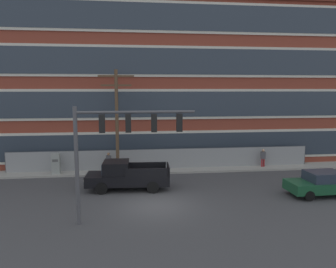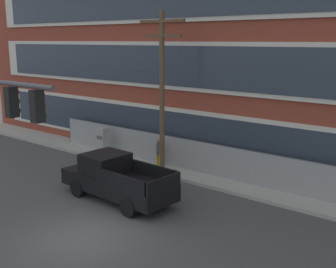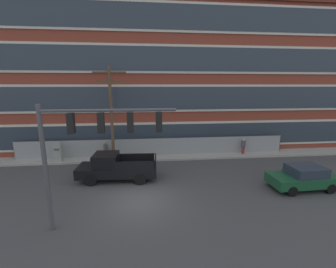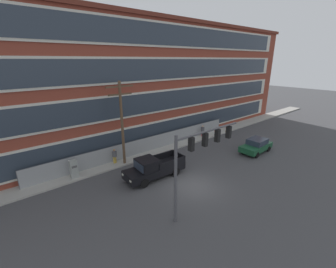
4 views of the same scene
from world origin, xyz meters
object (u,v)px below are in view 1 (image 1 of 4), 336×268
at_px(traffic_signal_mast, 118,136).
at_px(pedestrian_by_fence, 263,157).
at_px(sedan_dark_green, 322,183).
at_px(pedestrian_near_cabinet, 109,161).
at_px(electrical_cabinet, 56,164).
at_px(utility_pole_near_corner, 117,117).
at_px(pickup_truck_black, 126,176).

height_order(traffic_signal_mast, pedestrian_by_fence, traffic_signal_mast).
bearing_deg(pedestrian_by_fence, sedan_dark_green, -83.71).
xyz_separation_m(traffic_signal_mast, pedestrian_near_cabinet, (-1.16, 10.12, -3.47)).
distance_m(traffic_signal_mast, electrical_cabinet, 11.63).
bearing_deg(traffic_signal_mast, sedan_dark_green, 12.32).
bearing_deg(sedan_dark_green, electrical_cabinet, 158.69).
height_order(utility_pole_near_corner, pedestrian_by_fence, utility_pole_near_corner).
xyz_separation_m(pedestrian_near_cabinet, pedestrian_by_fence, (13.04, 0.02, 0.00)).
xyz_separation_m(pickup_truck_black, electrical_cabinet, (-5.50, 4.26, -0.04)).
bearing_deg(pickup_truck_black, electrical_cabinet, 142.26).
bearing_deg(utility_pole_near_corner, sedan_dark_green, -27.20).
bearing_deg(pedestrian_near_cabinet, utility_pole_near_corner, -39.08).
height_order(utility_pole_near_corner, pedestrian_near_cabinet, utility_pole_near_corner).
distance_m(utility_pole_near_corner, pedestrian_by_fence, 12.84).
distance_m(traffic_signal_mast, pickup_truck_black, 6.54).
bearing_deg(pedestrian_by_fence, electrical_cabinet, -178.75).
xyz_separation_m(sedan_dark_green, electrical_cabinet, (-17.92, 6.99, 0.10)).
distance_m(pickup_truck_black, pedestrian_near_cabinet, 4.83).
distance_m(traffic_signal_mast, pedestrian_near_cabinet, 10.76).
relative_size(utility_pole_near_corner, electrical_cabinet, 4.59).
bearing_deg(pickup_truck_black, pedestrian_by_fence, 21.75).
distance_m(sedan_dark_green, utility_pole_near_corner, 15.22).
xyz_separation_m(traffic_signal_mast, sedan_dark_green, (12.70, 2.77, -3.65)).
relative_size(sedan_dark_green, utility_pole_near_corner, 0.52).
bearing_deg(pedestrian_near_cabinet, sedan_dark_green, -27.93).
relative_size(utility_pole_near_corner, pedestrian_near_cabinet, 4.88).
height_order(pickup_truck_black, pedestrian_near_cabinet, pickup_truck_black).
height_order(electrical_cabinet, pedestrian_by_fence, electrical_cabinet).
bearing_deg(utility_pole_near_corner, electrical_cabinet, 176.93).
relative_size(sedan_dark_green, pedestrian_by_fence, 2.56).
bearing_deg(pickup_truck_black, utility_pole_near_corner, 99.70).
height_order(sedan_dark_green, electrical_cabinet, electrical_cabinet).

